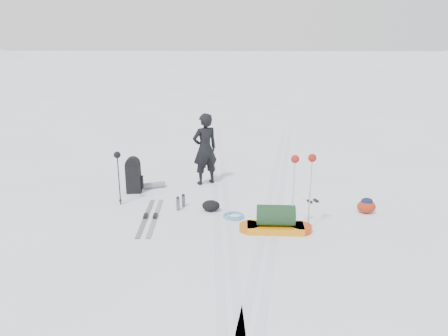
{
  "coord_description": "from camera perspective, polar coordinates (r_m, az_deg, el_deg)",
  "views": [
    {
      "loc": [
        0.37,
        -8.9,
        3.69
      ],
      "look_at": [
        0.05,
        0.06,
        0.95
      ],
      "focal_mm": 35.0,
      "sensor_mm": 36.0,
      "label": 1
    }
  ],
  "objects": [
    {
      "name": "ground",
      "position": [
        9.64,
        -0.33,
        -5.5
      ],
      "size": [
        200.0,
        200.0,
        0.0
      ],
      "primitive_type": "plane",
      "color": "white",
      "rests_on": "ground"
    },
    {
      "name": "ski_tracks",
      "position": [
        10.45,
        3.23,
        -3.68
      ],
      "size": [
        3.38,
        17.97,
        0.01
      ],
      "color": "silver",
      "rests_on": "ground"
    },
    {
      "name": "skier",
      "position": [
        11.07,
        -2.51,
        2.49
      ],
      "size": [
        0.8,
        0.72,
        1.84
      ],
      "primitive_type": "imported",
      "rotation": [
        0.0,
        0.0,
        3.67
      ],
      "color": "black",
      "rests_on": "ground"
    },
    {
      "name": "pulk_sled",
      "position": [
        8.62,
        6.75,
        -6.95
      ],
      "size": [
        1.42,
        0.48,
        0.54
      ],
      "rotation": [
        0.0,
        0.0,
        -0.01
      ],
      "color": "orange",
      "rests_on": "ground"
    },
    {
      "name": "expedition_rucksack",
      "position": [
        10.8,
        -11.41,
        -1.01
      ],
      "size": [
        0.9,
        0.64,
        0.89
      ],
      "rotation": [
        0.0,
        0.0,
        0.08
      ],
      "color": "black",
      "rests_on": "ground"
    },
    {
      "name": "ski_poles_black",
      "position": [
        9.91,
        -13.73,
        0.85
      ],
      "size": [
        0.15,
        0.17,
        1.24
      ],
      "rotation": [
        0.0,
        0.0,
        -0.27
      ],
      "color": "black",
      "rests_on": "ground"
    },
    {
      "name": "ski_poles_silver",
      "position": [
        8.31,
        10.31,
        0.06
      ],
      "size": [
        0.49,
        0.25,
        1.56
      ],
      "rotation": [
        0.0,
        0.0,
        0.43
      ],
      "color": "silver",
      "rests_on": "ground"
    },
    {
      "name": "touring_skis_grey",
      "position": [
        9.37,
        -9.58,
        -6.34
      ],
      "size": [
        0.39,
        2.02,
        0.07
      ],
      "rotation": [
        0.0,
        0.0,
        1.62
      ],
      "color": "#9B9FA3",
      "rests_on": "ground"
    },
    {
      "name": "touring_skis_white",
      "position": [
        10.26,
        11.52,
        -4.36
      ],
      "size": [
        0.79,
        1.59,
        0.06
      ],
      "rotation": [
        0.0,
        0.0,
        -1.21
      ],
      "color": "silver",
      "rests_on": "ground"
    },
    {
      "name": "rope_coil",
      "position": [
        9.29,
        1.32,
        -6.22
      ],
      "size": [
        0.5,
        0.5,
        0.05
      ],
      "rotation": [
        0.0,
        0.0,
        -0.1
      ],
      "color": "#4E9CBF",
      "rests_on": "ground"
    },
    {
      "name": "small_daypack",
      "position": [
        9.92,
        18.11,
        -4.7
      ],
      "size": [
        0.5,
        0.47,
        0.34
      ],
      "rotation": [
        0.0,
        0.0,
        -0.62
      ],
      "color": "maroon",
      "rests_on": "ground"
    },
    {
      "name": "thermos_pair",
      "position": [
        9.72,
        -5.68,
        -4.47
      ],
      "size": [
        0.19,
        0.32,
        0.31
      ],
      "rotation": [
        0.0,
        0.0,
        0.38
      ],
      "color": "#5A5B61",
      "rests_on": "ground"
    },
    {
      "name": "stuff_sack",
      "position": [
        9.56,
        -1.72,
        -4.94
      ],
      "size": [
        0.43,
        0.34,
        0.24
      ],
      "rotation": [
        0.0,
        0.0,
        0.14
      ],
      "color": "black",
      "rests_on": "ground"
    }
  ]
}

